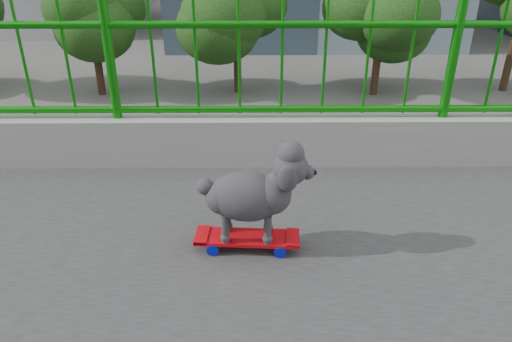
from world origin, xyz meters
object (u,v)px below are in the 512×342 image
Objects in this scene: car_0 at (378,340)px; car_1 at (131,247)px; car_2 at (422,190)px; car_4 at (383,124)px; skateboard at (247,239)px; car_7 at (171,193)px; poodle at (253,192)px.

car_1 reaches higher than car_0.
car_4 is (-6.40, 0.32, -0.03)m from car_2.
skateboard is at bearing 161.92° from car_4.
car_4 is (-18.35, 5.99, -6.34)m from skateboard.
car_2 reaches higher than car_7.
car_1 is (-8.75, -3.26, -6.25)m from skateboard.
car_0 is 7.07m from car_2.
car_2 is at bearing 109.71° from car_1.
skateboard is 0.13× the size of car_0.
car_1 reaches higher than car_2.
car_1 is (-8.75, -3.28, -6.50)m from poodle.
car_1 reaches higher than car_7.
poodle reaches higher than car_7.
poodle is 20.39m from car_4.
car_1 is 3.25m from car_7.
car_7 is at bearing 169.80° from car_1.
car_7 is (0.00, -8.36, -0.04)m from car_2.
car_0 is (-5.55, 2.67, -6.40)m from skateboard.
skateboard is 0.09× the size of car_2.
car_4 is at bearing 165.63° from skateboard.
car_4 is at bearing -53.57° from car_7.
car_7 is at bearing -163.64° from skateboard.
car_4 is at bearing 165.71° from poodle.
car_0 is at bearing 165.45° from car_4.
car_0 is 0.71× the size of car_2.
car_1 is 0.99× the size of car_7.
skateboard is 11.23m from car_1.
car_4 is 0.85× the size of car_7.
car_1 is at bearing 109.71° from car_2.
car_0 is 0.78× the size of car_7.
car_2 is at bearing -90.00° from car_7.
poodle is 11.38m from car_1.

